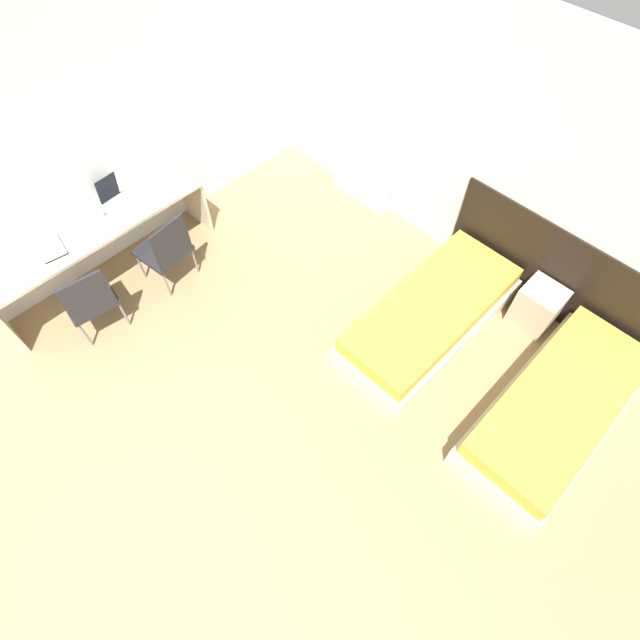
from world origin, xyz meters
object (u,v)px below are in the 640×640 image
object	(u,v)px
bed_near_door	(556,408)
laptop	(116,200)
nightstand	(537,307)
chair_near_laptop	(166,248)
chair_near_notebook	(89,298)
bed_near_window	(430,316)

from	to	relation	value
bed_near_door	laptop	bearing A→B (deg)	-161.00
nightstand	chair_near_laptop	size ratio (longest dim) A/B	0.56
bed_near_door	chair_near_notebook	xyz separation A→B (m)	(-3.80, -2.33, 0.27)
bed_near_door	nightstand	size ratio (longest dim) A/B	3.98
nightstand	laptop	world-z (taller)	laptop
bed_near_door	chair_near_notebook	bearing A→B (deg)	-148.53
chair_near_laptop	laptop	xyz separation A→B (m)	(-0.59, -0.09, 0.33)
nightstand	chair_near_notebook	world-z (taller)	chair_near_notebook
bed_near_window	bed_near_door	bearing A→B (deg)	0.00
bed_near_window	chair_near_laptop	world-z (taller)	chair_near_laptop
bed_near_window	nightstand	world-z (taller)	nightstand
bed_near_door	nightstand	xyz separation A→B (m)	(-0.71, 0.83, 0.04)
laptop	bed_near_window	bearing A→B (deg)	22.10
bed_near_window	chair_near_notebook	bearing A→B (deg)	-135.69
laptop	bed_near_door	bearing A→B (deg)	14.16
nightstand	laptop	size ratio (longest dim) A/B	1.48
nightstand	chair_near_notebook	xyz separation A→B (m)	(-3.09, -3.15, 0.23)
chair_near_laptop	chair_near_notebook	xyz separation A→B (m)	(-0.00, -0.90, 0.00)
nightstand	laptop	bearing A→B (deg)	-147.56
bed_near_window	chair_near_notebook	xyz separation A→B (m)	(-2.38, -2.33, 0.27)
bed_near_window	chair_near_laptop	distance (m)	2.79
bed_near_door	laptop	size ratio (longest dim) A/B	5.91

